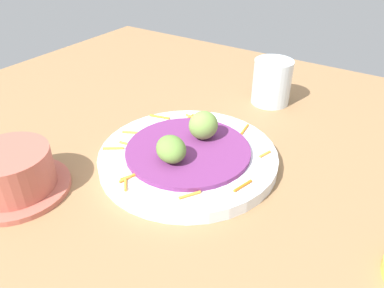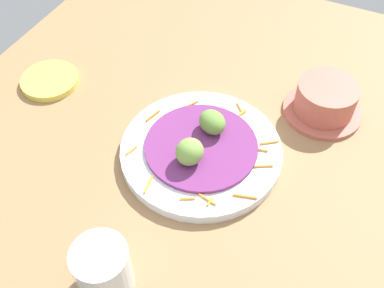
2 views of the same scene
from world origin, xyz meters
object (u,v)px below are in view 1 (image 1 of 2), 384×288
(guac_scoop_left, at_px, (203,125))
(water_glass, at_px, (272,82))
(guac_scoop_center, at_px, (171,149))
(terracotta_bowl, at_px, (13,173))
(main_plate, at_px, (188,157))

(guac_scoop_left, xyz_separation_m, water_glass, (0.02, 0.23, -0.00))
(guac_scoop_center, relative_size, water_glass, 0.57)
(terracotta_bowl, bearing_deg, main_plate, 49.39)
(guac_scoop_center, height_order, water_glass, water_glass)
(guac_scoop_center, distance_m, terracotta_bowl, 0.22)
(main_plate, relative_size, guac_scoop_center, 5.43)
(main_plate, bearing_deg, terracotta_bowl, -130.61)
(guac_scoop_left, relative_size, guac_scoop_center, 0.92)
(main_plate, height_order, guac_scoop_center, guac_scoop_center)
(guac_scoop_left, distance_m, guac_scoop_center, 0.08)
(guac_scoop_left, distance_m, terracotta_bowl, 0.28)
(terracotta_bowl, distance_m, water_glass, 0.49)
(water_glass, bearing_deg, main_plate, -94.54)
(main_plate, height_order, terracotta_bowl, terracotta_bowl)
(main_plate, relative_size, water_glass, 3.12)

